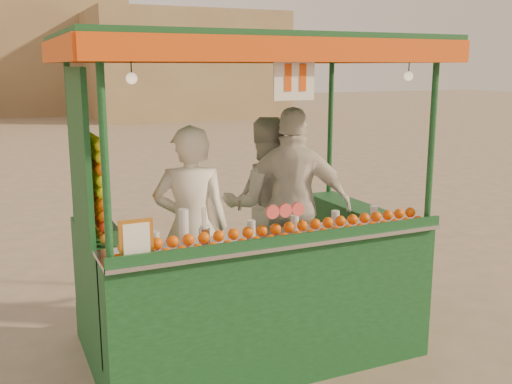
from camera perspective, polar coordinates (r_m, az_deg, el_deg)
name	(u,v)px	position (r m, az deg, el deg)	size (l,w,h in m)	color
ground	(251,334)	(5.74, -0.48, -13.41)	(90.00, 90.00, 0.00)	#6E624E
building_right	(183,65)	(30.15, -6.96, 11.94)	(9.00, 6.00, 5.00)	#9A8157
juice_cart	(243,258)	(5.08, -1.21, -6.28)	(2.96, 1.92, 2.69)	#103D1A
vendor_left	(191,228)	(4.92, -6.21, -3.44)	(0.71, 0.58, 1.69)	white
vendor_middle	(264,205)	(5.71, 0.81, -1.24)	(0.94, 0.80, 1.68)	beige
vendor_right	(294,205)	(5.49, 3.63, -1.23)	(1.12, 0.94, 1.79)	white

